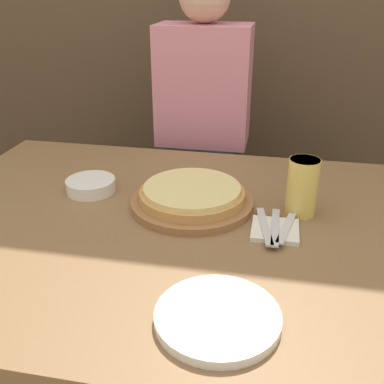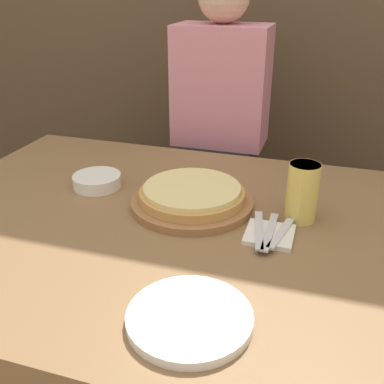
{
  "view_description": "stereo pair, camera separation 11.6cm",
  "coord_description": "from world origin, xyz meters",
  "px_view_note": "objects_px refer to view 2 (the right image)",
  "views": [
    {
      "loc": [
        0.24,
        -0.93,
        1.25
      ],
      "look_at": [
        0.04,
        0.1,
        0.74
      ],
      "focal_mm": 42.0,
      "sensor_mm": 36.0,
      "label": 1
    },
    {
      "loc": [
        0.36,
        -0.9,
        1.25
      ],
      "look_at": [
        0.04,
        0.1,
        0.74
      ],
      "focal_mm": 42.0,
      "sensor_mm": 36.0,
      "label": 2
    }
  ],
  "objects_px": {
    "dinner_plate": "(190,318)",
    "fork": "(259,230)",
    "spoon": "(281,233)",
    "diner_person": "(220,156)",
    "beer_glass": "(303,190)",
    "pizza_on_board": "(192,197)",
    "dinner_knife": "(270,232)",
    "side_bowl": "(97,181)"
  },
  "relations": [
    {
      "from": "pizza_on_board",
      "to": "spoon",
      "type": "bearing_deg",
      "value": -21.63
    },
    {
      "from": "side_bowl",
      "to": "spoon",
      "type": "relative_size",
      "value": 0.92
    },
    {
      "from": "side_bowl",
      "to": "fork",
      "type": "bearing_deg",
      "value": -14.8
    },
    {
      "from": "pizza_on_board",
      "to": "spoon",
      "type": "distance_m",
      "value": 0.26
    },
    {
      "from": "dinner_plate",
      "to": "diner_person",
      "type": "bearing_deg",
      "value": 101.22
    },
    {
      "from": "side_bowl",
      "to": "dinner_knife",
      "type": "bearing_deg",
      "value": -14.11
    },
    {
      "from": "dinner_plate",
      "to": "side_bowl",
      "type": "relative_size",
      "value": 1.63
    },
    {
      "from": "spoon",
      "to": "side_bowl",
      "type": "bearing_deg",
      "value": 166.52
    },
    {
      "from": "dinner_knife",
      "to": "dinner_plate",
      "type": "bearing_deg",
      "value": -105.43
    },
    {
      "from": "fork",
      "to": "dinner_knife",
      "type": "distance_m",
      "value": 0.02
    },
    {
      "from": "dinner_plate",
      "to": "side_bowl",
      "type": "height_order",
      "value": "side_bowl"
    },
    {
      "from": "pizza_on_board",
      "to": "fork",
      "type": "distance_m",
      "value": 0.22
    },
    {
      "from": "dinner_plate",
      "to": "fork",
      "type": "height_order",
      "value": "dinner_plate"
    },
    {
      "from": "pizza_on_board",
      "to": "beer_glass",
      "type": "distance_m",
      "value": 0.28
    },
    {
      "from": "spoon",
      "to": "diner_person",
      "type": "relative_size",
      "value": 0.12
    },
    {
      "from": "pizza_on_board",
      "to": "diner_person",
      "type": "height_order",
      "value": "diner_person"
    },
    {
      "from": "fork",
      "to": "diner_person",
      "type": "xyz_separation_m",
      "value": [
        -0.26,
        0.67,
        -0.09
      ]
    },
    {
      "from": "fork",
      "to": "dinner_knife",
      "type": "height_order",
      "value": "same"
    },
    {
      "from": "dinner_knife",
      "to": "spoon",
      "type": "xyz_separation_m",
      "value": [
        0.03,
        0.0,
        0.0
      ]
    },
    {
      "from": "side_bowl",
      "to": "dinner_plate",
      "type": "bearing_deg",
      "value": -47.07
    },
    {
      "from": "dinner_plate",
      "to": "spoon",
      "type": "distance_m",
      "value": 0.35
    },
    {
      "from": "dinner_knife",
      "to": "spoon",
      "type": "relative_size",
      "value": 1.17
    },
    {
      "from": "beer_glass",
      "to": "fork",
      "type": "xyz_separation_m",
      "value": [
        -0.08,
        -0.11,
        -0.07
      ]
    },
    {
      "from": "dinner_plate",
      "to": "diner_person",
      "type": "xyz_separation_m",
      "value": [
        -0.2,
        0.99,
        -0.09
      ]
    },
    {
      "from": "fork",
      "to": "dinner_knife",
      "type": "xyz_separation_m",
      "value": [
        0.02,
        0.0,
        0.0
      ]
    },
    {
      "from": "pizza_on_board",
      "to": "beer_glass",
      "type": "xyz_separation_m",
      "value": [
        0.28,
        0.01,
        0.05
      ]
    },
    {
      "from": "pizza_on_board",
      "to": "side_bowl",
      "type": "xyz_separation_m",
      "value": [
        -0.29,
        0.03,
        -0.01
      ]
    },
    {
      "from": "dinner_plate",
      "to": "dinner_knife",
      "type": "xyz_separation_m",
      "value": [
        0.09,
        0.33,
        0.01
      ]
    },
    {
      "from": "diner_person",
      "to": "fork",
      "type": "bearing_deg",
      "value": -68.61
    },
    {
      "from": "side_bowl",
      "to": "dinner_knife",
      "type": "relative_size",
      "value": 0.78
    },
    {
      "from": "dinner_plate",
      "to": "side_bowl",
      "type": "bearing_deg",
      "value": 132.93
    },
    {
      "from": "diner_person",
      "to": "beer_glass",
      "type": "bearing_deg",
      "value": -58.39
    },
    {
      "from": "side_bowl",
      "to": "fork",
      "type": "distance_m",
      "value": 0.5
    },
    {
      "from": "side_bowl",
      "to": "beer_glass",
      "type": "bearing_deg",
      "value": -2.05
    },
    {
      "from": "pizza_on_board",
      "to": "spoon",
      "type": "height_order",
      "value": "pizza_on_board"
    },
    {
      "from": "pizza_on_board",
      "to": "fork",
      "type": "height_order",
      "value": "pizza_on_board"
    },
    {
      "from": "pizza_on_board",
      "to": "dinner_plate",
      "type": "height_order",
      "value": "pizza_on_board"
    },
    {
      "from": "beer_glass",
      "to": "spoon",
      "type": "bearing_deg",
      "value": -106.92
    },
    {
      "from": "beer_glass",
      "to": "side_bowl",
      "type": "xyz_separation_m",
      "value": [
        -0.57,
        0.02,
        -0.06
      ]
    },
    {
      "from": "pizza_on_board",
      "to": "side_bowl",
      "type": "bearing_deg",
      "value": 173.7
    },
    {
      "from": "beer_glass",
      "to": "spoon",
      "type": "xyz_separation_m",
      "value": [
        -0.03,
        -0.11,
        -0.07
      ]
    },
    {
      "from": "beer_glass",
      "to": "side_bowl",
      "type": "relative_size",
      "value": 1.08
    }
  ]
}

